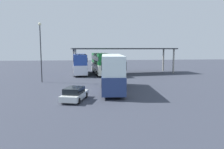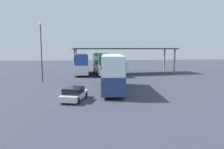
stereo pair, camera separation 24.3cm
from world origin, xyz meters
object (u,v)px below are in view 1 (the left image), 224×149
at_px(parked_hatchback, 75,94).
at_px(double_decker_main, 112,71).
at_px(lamppost_tall, 41,46).
at_px(double_decker_near_canopy, 80,63).
at_px(double_decker_mid_row, 101,63).

bearing_deg(parked_hatchback, double_decker_main, -26.91).
xyz_separation_m(double_decker_main, parked_hatchback, (-4.32, -4.62, -1.72)).
bearing_deg(lamppost_tall, double_decker_near_canopy, 59.94).
relative_size(double_decker_main, parked_hatchback, 2.45).
xyz_separation_m(parked_hatchback, double_decker_mid_row, (4.10, 21.75, 1.62)).
distance_m(double_decker_mid_row, lamppost_tall, 13.87).
xyz_separation_m(double_decker_mid_row, lamppost_tall, (-9.71, -9.34, 3.26)).
height_order(double_decker_main, parked_hatchback, double_decker_main).
height_order(double_decker_near_canopy, double_decker_mid_row, double_decker_mid_row).
bearing_deg(parked_hatchback, double_decker_mid_row, 5.48).
xyz_separation_m(double_decker_main, double_decker_mid_row, (-0.21, 17.14, -0.10)).
height_order(double_decker_mid_row, lamppost_tall, lamppost_tall).
height_order(double_decker_main, double_decker_mid_row, double_decker_main).
bearing_deg(parked_hatchback, lamppost_tall, 40.49).
bearing_deg(double_decker_mid_row, double_decker_near_canopy, 82.41).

